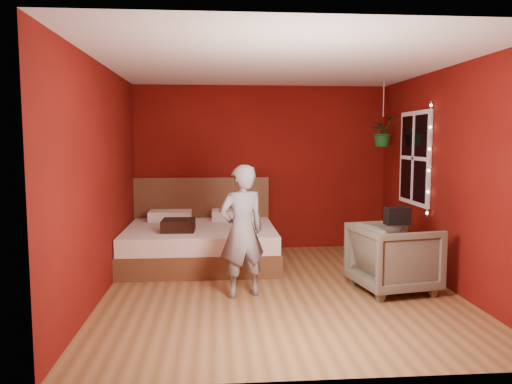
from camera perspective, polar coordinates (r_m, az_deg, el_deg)
floor at (r=5.99m, az=2.61°, el=-10.99°), size 4.50×4.50×0.00m
room_walls at (r=5.73m, az=2.69°, el=5.29°), size 4.04×4.54×2.62m
window at (r=7.12m, az=17.65°, el=3.71°), size 0.05×0.97×1.27m
fairy_lights at (r=6.62m, az=19.17°, el=3.51°), size 0.04×0.04×1.45m
bed at (r=7.23m, az=-6.32°, el=-5.58°), size 2.11×1.79×1.16m
person at (r=5.55m, az=-1.62°, el=-4.50°), size 0.63×0.52×1.48m
armchair at (r=6.02m, az=15.45°, el=-7.24°), size 1.00×0.98×0.79m
handbag at (r=5.91m, az=15.86°, el=-2.63°), size 0.29×0.17×0.20m
throw_pillow at (r=6.80m, az=-8.86°, el=-3.77°), size 0.44×0.44×0.15m
hanging_plant at (r=7.60m, az=14.28°, el=6.69°), size 0.50×0.47×0.95m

